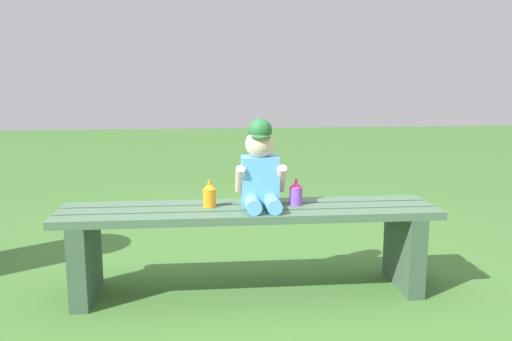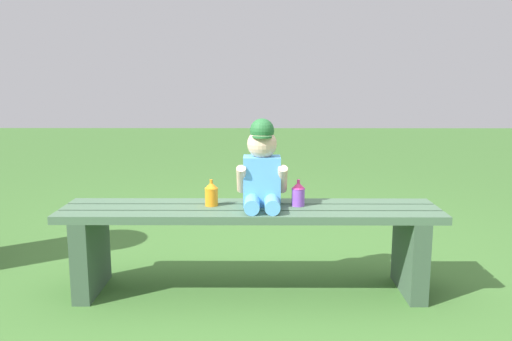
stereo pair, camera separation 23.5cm
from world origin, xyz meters
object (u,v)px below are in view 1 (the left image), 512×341
object	(u,v)px
sippy_cup_left	(210,194)
sippy_cup_right	(296,193)
park_bench	(249,233)
child_figure	(260,168)

from	to	relation	value
sippy_cup_left	sippy_cup_right	size ratio (longest dim) A/B	1.00
park_bench	child_figure	world-z (taller)	child_figure
park_bench	sippy_cup_left	bearing A→B (deg)	171.54
child_figure	sippy_cup_left	world-z (taller)	child_figure
park_bench	sippy_cup_right	xyz separation A→B (m)	(0.22, 0.03, 0.18)
park_bench	child_figure	bearing A→B (deg)	20.87
park_bench	sippy_cup_right	bearing A→B (deg)	6.87
park_bench	sippy_cup_right	size ratio (longest dim) A/B	13.97
park_bench	child_figure	xyz separation A→B (m)	(0.05, 0.02, 0.30)
child_figure	sippy_cup_left	bearing A→B (deg)	178.49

